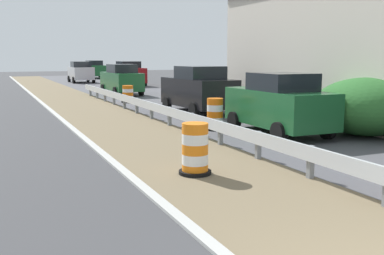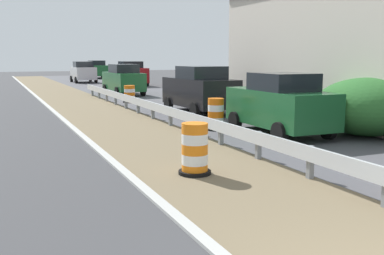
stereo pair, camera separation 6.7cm
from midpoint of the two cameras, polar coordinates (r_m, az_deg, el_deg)
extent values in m
cube|color=slate|center=(9.71, 15.05, -4.30)|extent=(0.12, 0.12, 0.70)
cube|color=slate|center=(11.30, 8.63, -2.24)|extent=(0.12, 0.12, 0.70)
cube|color=slate|center=(13.00, 3.86, -0.68)|extent=(0.12, 0.12, 0.70)
cube|color=slate|center=(14.78, 0.21, 0.51)|extent=(0.12, 0.12, 0.70)
cube|color=slate|center=(16.61, -2.64, 1.44)|extent=(0.12, 0.12, 0.70)
cube|color=slate|center=(18.48, -4.93, 2.19)|extent=(0.12, 0.12, 0.70)
cube|color=slate|center=(20.37, -6.79, 2.79)|extent=(0.12, 0.12, 0.70)
cube|color=slate|center=(22.28, -8.33, 3.29)|extent=(0.12, 0.12, 0.70)
cube|color=slate|center=(24.21, -9.64, 3.71)|extent=(0.12, 0.12, 0.70)
cube|color=slate|center=(26.15, -10.75, 4.06)|extent=(0.12, 0.12, 0.70)
cube|color=slate|center=(28.10, -11.70, 4.36)|extent=(0.12, 0.12, 0.70)
cube|color=slate|center=(30.06, -12.54, 4.63)|extent=(0.12, 0.12, 0.70)
cylinder|color=orange|center=(9.79, 0.55, -5.31)|extent=(0.57, 0.57, 0.22)
cylinder|color=white|center=(9.74, 0.55, -4.03)|extent=(0.57, 0.57, 0.22)
cylinder|color=orange|center=(9.69, 0.55, -2.73)|extent=(0.57, 0.57, 0.22)
cylinder|color=white|center=(9.64, 0.55, -1.42)|extent=(0.57, 0.57, 0.22)
cylinder|color=orange|center=(9.61, 0.56, -0.10)|extent=(0.57, 0.57, 0.22)
cylinder|color=black|center=(9.81, 0.55, -5.72)|extent=(0.71, 0.71, 0.08)
cylinder|color=orange|center=(15.65, 3.17, 0.09)|extent=(0.56, 0.56, 0.22)
cylinder|color=white|center=(15.61, 3.18, 0.90)|extent=(0.56, 0.56, 0.22)
cylinder|color=orange|center=(15.58, 3.18, 1.71)|extent=(0.56, 0.56, 0.22)
cylinder|color=white|center=(15.56, 3.19, 2.52)|extent=(0.56, 0.56, 0.22)
cylinder|color=orange|center=(15.53, 3.20, 3.33)|extent=(0.56, 0.56, 0.22)
cylinder|color=black|center=(15.66, 3.17, -0.17)|extent=(0.70, 0.70, 0.08)
cylinder|color=orange|center=(25.33, -7.87, 3.40)|extent=(0.60, 0.60, 0.19)
cylinder|color=white|center=(25.31, -7.88, 3.83)|extent=(0.60, 0.60, 0.19)
cylinder|color=orange|center=(25.30, -7.89, 4.26)|extent=(0.60, 0.60, 0.19)
cylinder|color=white|center=(25.28, -7.90, 4.70)|extent=(0.60, 0.60, 0.19)
cylinder|color=orange|center=(25.27, -7.91, 5.13)|extent=(0.60, 0.60, 0.19)
cylinder|color=black|center=(25.34, -7.87, 3.27)|extent=(0.75, 0.75, 0.08)
cube|color=#195128|center=(30.74, -8.70, 5.86)|extent=(1.81, 4.73, 1.16)
cube|color=black|center=(30.52, -8.64, 7.46)|extent=(1.59, 2.19, 0.56)
cylinder|color=black|center=(32.04, -10.95, 4.88)|extent=(0.23, 0.64, 0.64)
cylinder|color=black|center=(32.50, -8.01, 5.01)|extent=(0.23, 0.64, 0.64)
cylinder|color=black|center=(29.05, -9.43, 4.52)|extent=(0.23, 0.64, 0.64)
cylinder|color=black|center=(29.56, -6.22, 4.66)|extent=(0.23, 0.64, 0.64)
cube|color=maroon|center=(40.04, -7.70, 6.66)|extent=(1.96, 4.43, 1.26)
cube|color=black|center=(40.18, -7.79, 7.97)|extent=(1.75, 2.05, 0.56)
cylinder|color=black|center=(38.96, -5.72, 5.71)|extent=(0.23, 0.64, 0.64)
cylinder|color=black|center=(38.41, -8.46, 5.61)|extent=(0.23, 0.64, 0.64)
cylinder|color=black|center=(41.73, -6.96, 5.90)|extent=(0.23, 0.64, 0.64)
cylinder|color=black|center=(41.22, -9.53, 5.81)|extent=(0.23, 0.64, 0.64)
cube|color=black|center=(20.49, 1.06, 4.54)|extent=(2.04, 4.38, 1.24)
cube|color=black|center=(20.28, 1.30, 7.04)|extent=(1.77, 2.05, 0.56)
cylinder|color=black|center=(21.42, -2.94, 3.07)|extent=(0.24, 0.65, 0.64)
cylinder|color=black|center=(22.23, 1.54, 3.29)|extent=(0.24, 0.65, 0.64)
cylinder|color=black|center=(18.86, 0.50, 2.27)|extent=(0.24, 0.65, 0.64)
cylinder|color=black|center=(19.78, 5.38, 2.54)|extent=(0.24, 0.65, 0.64)
cube|color=#195128|center=(55.17, -11.97, 7.15)|extent=(1.86, 4.65, 1.22)
cube|color=black|center=(55.33, -12.04, 8.07)|extent=(1.66, 2.14, 0.56)
cylinder|color=black|center=(53.89, -10.65, 6.50)|extent=(0.22, 0.64, 0.64)
cylinder|color=black|center=(53.50, -12.57, 6.42)|extent=(0.22, 0.64, 0.64)
cylinder|color=black|center=(56.88, -11.36, 6.60)|extent=(0.22, 0.64, 0.64)
cylinder|color=black|center=(56.51, -13.18, 6.53)|extent=(0.22, 0.64, 0.64)
cube|color=silver|center=(46.11, -13.66, 6.75)|extent=(1.93, 4.02, 1.20)
cube|color=black|center=(45.93, -13.67, 7.84)|extent=(1.73, 1.85, 0.56)
cylinder|color=black|center=(47.27, -15.08, 6.02)|extent=(0.22, 0.64, 0.64)
cylinder|color=black|center=(47.62, -12.80, 6.12)|extent=(0.22, 0.64, 0.64)
cylinder|color=black|center=(44.66, -14.53, 5.88)|extent=(0.22, 0.64, 0.64)
cylinder|color=black|center=(45.03, -12.12, 5.99)|extent=(0.22, 0.64, 0.64)
cube|color=#195128|center=(14.96, 11.20, 2.53)|extent=(1.89, 4.21, 1.14)
cube|color=black|center=(14.75, 11.67, 5.74)|extent=(1.65, 1.96, 0.56)
cylinder|color=black|center=(15.74, 5.64, 0.88)|extent=(0.24, 0.65, 0.64)
cylinder|color=black|center=(16.65, 11.06, 1.20)|extent=(0.24, 0.65, 0.64)
cylinder|color=black|center=(13.41, 11.23, -0.67)|extent=(0.24, 0.65, 0.64)
cylinder|color=black|center=(14.47, 17.12, -0.19)|extent=(0.24, 0.65, 0.64)
ellipsoid|color=#286028|center=(15.55, 21.62, 2.49)|extent=(3.41, 3.41, 1.88)
cylinder|color=brown|center=(27.84, 11.71, 7.54)|extent=(0.36, 0.36, 3.82)
camera|label=1|loc=(0.03, -89.82, 0.03)|focal=41.81mm
camera|label=2|loc=(0.03, 90.18, -0.03)|focal=41.81mm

